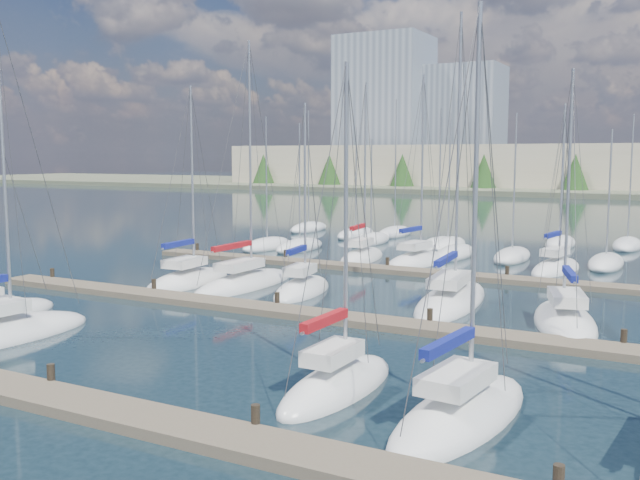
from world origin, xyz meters
The scene contains 16 objects.
ground centered at (0.00, 60.00, 0.00)m, with size 400.00×400.00×0.00m, color #1A2B34.
dock_near centered at (0.00, 2.01, 0.15)m, with size 44.00×1.93×1.10m.
dock_mid centered at (0.00, 16.01, 0.15)m, with size 44.00×1.93×1.10m.
dock_far centered at (0.00, 30.01, 0.15)m, with size 44.00×1.93×1.10m.
sailboat_d centered at (4.31, 7.21, 0.19)m, with size 2.22×6.73×11.30m.
sailboat_h centered at (-12.38, 20.36, 0.18)m, with size 3.21×7.47×12.46m.
sailboat_i centered at (-8.91, 21.16, 0.19)m, with size 2.62×9.21×14.89m.
sailboat_p centered at (6.05, 35.69, 0.19)m, with size 3.21×7.01×11.76m.
sailboat_o centered at (-3.23, 34.38, 0.19)m, with size 3.57×7.69×13.97m.
sailboat_e centered at (8.64, 6.60, 0.18)m, with size 3.33×8.07×12.61m.
sailboat_l centered at (9.24, 20.16, 0.18)m, with size 4.74×8.39×12.20m.
sailboat_k centered at (3.24, 22.28, 0.18)m, with size 3.81×10.70×15.58m.
sailboat_n centered at (-7.45, 34.22, 0.20)m, with size 3.17×7.69×13.60m.
sailboat_j centered at (-5.00, 21.13, 0.19)m, with size 3.30×6.75×11.24m.
distant_boats centered at (-4.34, 43.76, 0.29)m, with size 36.93×20.75×13.30m.
shoreline centered at (-13.29, 149.77, 7.44)m, with size 400.00×60.00×38.00m.
Camera 1 is at (14.49, -12.77, 7.61)m, focal length 40.00 mm.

